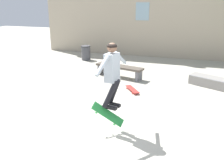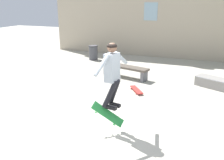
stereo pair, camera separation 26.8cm
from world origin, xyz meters
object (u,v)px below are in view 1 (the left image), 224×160
Objects in this scene: skate_ledge at (213,82)px; skater at (112,70)px; skateboard_resting at (132,89)px; trash_bin at (86,52)px; park_bench at (119,69)px; skateboard_flipping at (108,114)px.

skate_ledge is 4.83m from skater.
skater is (-2.40, -3.99, 1.28)m from skate_ledge.
skater is 3.04m from skateboard_resting.
park_bench is at bearing -43.31° from trash_bin.
park_bench is 2.78× the size of trash_bin.
trash_bin is 1.08× the size of skateboard_flipping.
trash_bin is 5.02m from skateboard_resting.
park_bench is 4.38m from skater.
park_bench is 1.37× the size of skater.
park_bench is 3.47m from skate_ledge.
skate_ledge is at bearing 13.00° from park_bench.
skateboard_resting is at bearing -43.08° from park_bench.
skate_ledge is at bearing 69.80° from skater.
park_bench is 2.62× the size of skateboard_resting.
skateboard_flipping reaches higher than skate_ledge.
skate_ledge is 2.32× the size of trash_bin.
skater is at bearing -60.65° from park_bench.
skater reaches higher than skate_ledge.
trash_bin is at bearing 129.56° from skater.
skateboard_resting is (3.35, -3.73, -0.31)m from trash_bin.
skateboard_flipping reaches higher than skateboard_resting.
skate_ledge is 2.89m from skateboard_resting.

